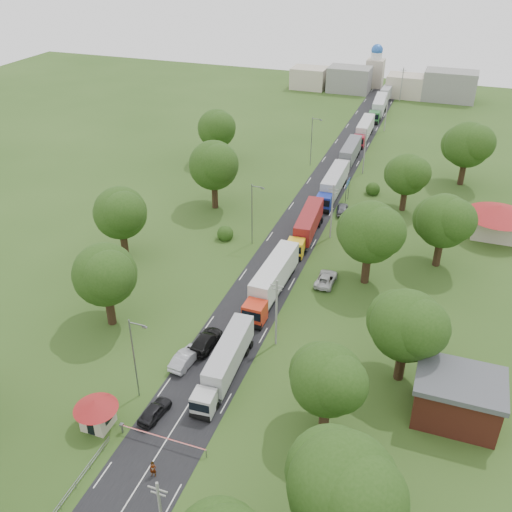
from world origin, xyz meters
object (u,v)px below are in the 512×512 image
at_px(truck_0, 226,362).
at_px(car_lane_front, 155,411).
at_px(info_sign, 348,186).
at_px(car_lane_mid, 186,358).
at_px(pedestrian_near, 153,469).
at_px(boom_barrier, 150,434).
at_px(guard_booth, 96,410).

distance_m(truck_0, car_lane_front, 9.25).
xyz_separation_m(info_sign, car_lane_mid, (-8.20, -48.73, -2.18)).
height_order(info_sign, pedestrian_near, info_sign).
bearing_deg(car_lane_mid, pedestrian_near, 111.33).
bearing_deg(pedestrian_near, car_lane_mid, 92.23).
xyz_separation_m(boom_barrier, car_lane_mid, (-1.64, 11.27, -0.07)).
distance_m(info_sign, car_lane_front, 57.56).
xyz_separation_m(boom_barrier, truck_0, (3.38, 10.96, 1.13)).
bearing_deg(boom_barrier, guard_booth, -179.99).
xyz_separation_m(boom_barrier, car_lane_front, (-1.16, 3.00, -0.17)).
bearing_deg(boom_barrier, car_lane_mid, 98.30).
bearing_deg(pedestrian_near, boom_barrier, 109.76).
bearing_deg(pedestrian_near, info_sign, 73.73).
bearing_deg(truck_0, car_lane_front, -119.69).
relative_size(car_lane_front, car_lane_mid, 0.85).
relative_size(guard_booth, info_sign, 1.07).
xyz_separation_m(boom_barrier, info_sign, (6.56, 60.00, 2.11)).
bearing_deg(pedestrian_near, car_lane_front, 104.93).
bearing_deg(guard_booth, truck_0, 49.92).
relative_size(guard_booth, car_lane_mid, 0.88).
bearing_deg(car_lane_front, car_lane_mid, -79.04).
relative_size(boom_barrier, car_lane_mid, 1.85).
relative_size(truck_0, pedestrian_near, 7.92).
bearing_deg(guard_booth, boom_barrier, 0.01).
bearing_deg(info_sign, car_lane_front, -97.71).
distance_m(boom_barrier, truck_0, 11.52).
bearing_deg(car_lane_mid, info_sign, -92.80).
bearing_deg(car_lane_front, info_sign, -90.12).
xyz_separation_m(boom_barrier, guard_booth, (-5.84, -0.00, 1.27)).
height_order(car_lane_front, pedestrian_near, pedestrian_near).
relative_size(info_sign, car_lane_mid, 0.82).
distance_m(boom_barrier, car_lane_front, 3.22).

